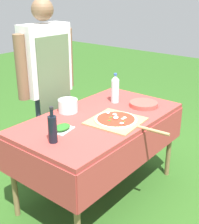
% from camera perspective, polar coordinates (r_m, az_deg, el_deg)
% --- Properties ---
extents(ground_plane, '(12.00, 12.00, 0.00)m').
position_cam_1_polar(ground_plane, '(2.88, -0.02, -14.46)').
color(ground_plane, '#2D5B1E').
extents(prep_table, '(1.42, 0.80, 0.73)m').
position_cam_1_polar(prep_table, '(2.54, -0.02, -2.56)').
color(prep_table, '#A83D38').
rests_on(prep_table, ground).
extents(person_cook, '(0.61, 0.22, 1.63)m').
position_cam_1_polar(person_cook, '(2.83, -9.55, 6.34)').
color(person_cook, '#333D56').
rests_on(person_cook, ground).
extents(pizza_on_peel, '(0.41, 0.64, 0.05)m').
position_cam_1_polar(pizza_on_peel, '(2.41, 3.31, -1.53)').
color(pizza_on_peel, tan).
rests_on(pizza_on_peel, prep_table).
extents(oil_bottle, '(0.06, 0.06, 0.25)m').
position_cam_1_polar(oil_bottle, '(2.09, -8.58, -2.99)').
color(oil_bottle, black).
rests_on(oil_bottle, prep_table).
extents(water_bottle, '(0.07, 0.07, 0.27)m').
position_cam_1_polar(water_bottle, '(2.80, 2.88, 4.28)').
color(water_bottle, silver).
rests_on(water_bottle, prep_table).
extents(herb_container, '(0.18, 0.15, 0.04)m').
position_cam_1_polar(herb_container, '(2.29, -6.82, -2.87)').
color(herb_container, silver).
rests_on(herb_container, prep_table).
extents(mixing_tub, '(0.16, 0.16, 0.11)m').
position_cam_1_polar(mixing_tub, '(2.61, -5.79, 1.17)').
color(mixing_tub, silver).
rests_on(mixing_tub, prep_table).
extents(plate_stack, '(0.25, 0.25, 0.03)m').
position_cam_1_polar(plate_stack, '(2.76, 8.07, 1.44)').
color(plate_stack, '#DB4C42').
rests_on(plate_stack, prep_table).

